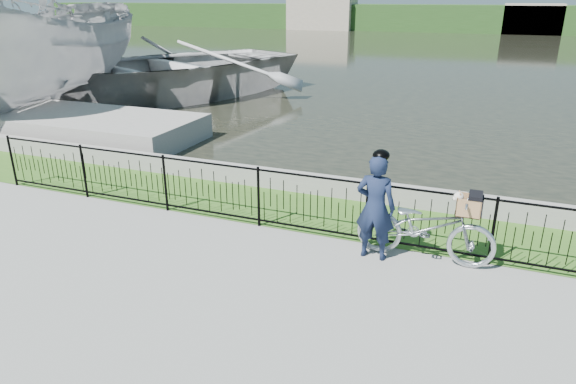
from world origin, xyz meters
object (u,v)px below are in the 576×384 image
at_px(bicycle_rig, 426,226).
at_px(cyclist, 376,206).
at_px(dock, 46,122).
at_px(boat_near, 48,53).
at_px(boat_far, 166,68).

distance_m(bicycle_rig, cyclist, 0.87).
relative_size(dock, cyclist, 5.51).
bearing_deg(boat_near, boat_far, 68.05).
relative_size(cyclist, boat_near, 0.16).
height_order(dock, bicycle_rig, bicycle_rig).
height_order(dock, cyclist, cyclist).
bearing_deg(dock, bicycle_rig, -18.86).
xyz_separation_m(dock, bicycle_rig, (12.00, -4.10, 0.23)).
distance_m(boat_near, boat_far, 4.77).
xyz_separation_m(boat_near, boat_far, (1.75, 4.34, -0.96)).
bearing_deg(dock, boat_near, 127.62).
bearing_deg(boat_far, cyclist, -44.06).
bearing_deg(cyclist, dock, 158.98).
bearing_deg(boat_far, boat_near, -111.95).
distance_m(cyclist, boat_far, 15.39).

